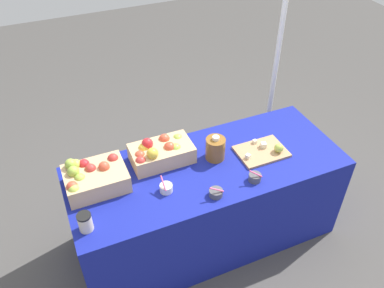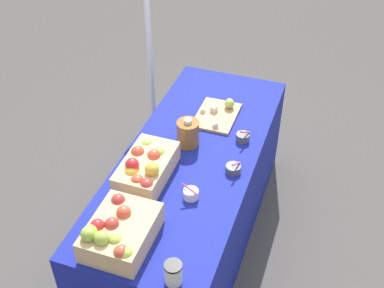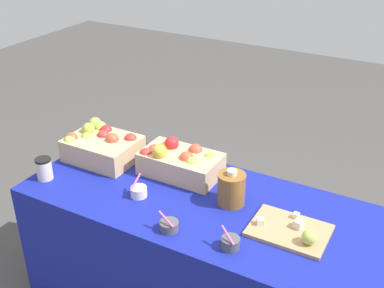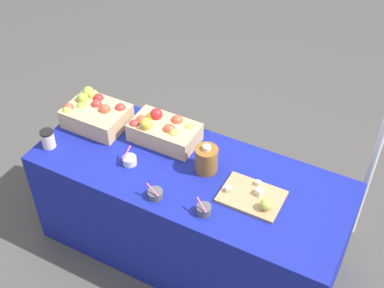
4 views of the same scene
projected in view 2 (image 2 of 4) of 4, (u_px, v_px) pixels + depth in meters
ground_plane at (192, 236)px, 3.37m from camera, size 10.00×10.00×0.00m
table at (192, 198)px, 3.14m from camera, size 1.90×0.76×0.74m
apple_crate_left at (119, 232)px, 2.34m from camera, size 0.38×0.29×0.19m
apple_crate_middle at (146, 167)px, 2.70m from camera, size 0.42×0.24×0.18m
cutting_board_front at (218, 114)px, 3.19m from camera, size 0.34×0.25×0.08m
sample_bowl_near at (243, 137)px, 2.98m from camera, size 0.09×0.08×0.10m
sample_bowl_mid at (191, 194)px, 2.61m from camera, size 0.08×0.09×0.11m
sample_bowl_far at (233, 169)px, 2.77m from camera, size 0.09×0.09×0.09m
cider_jug at (188, 133)px, 2.92m from camera, size 0.14×0.14×0.18m
coffee_cup at (173, 273)px, 2.18m from camera, size 0.08×0.08×0.12m
tent_pole at (148, 27)px, 3.58m from camera, size 0.04×0.04×2.04m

